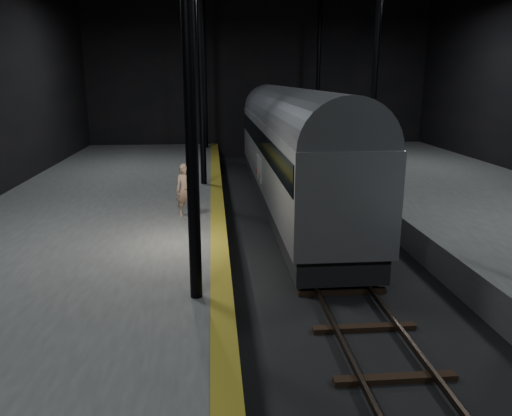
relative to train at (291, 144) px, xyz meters
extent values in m
plane|color=black|center=(0.00, -7.27, -2.85)|extent=(44.00, 44.00, 0.00)
cube|color=#4A4B48|center=(-7.50, -7.27, -2.35)|extent=(9.00, 43.80, 1.00)
cube|color=olive|center=(-3.25, -7.27, -1.85)|extent=(0.50, 43.80, 0.01)
cube|color=#3F3328|center=(-0.72, -7.27, -2.68)|extent=(0.08, 43.00, 0.14)
cube|color=#3F3328|center=(0.72, -7.27, -2.68)|extent=(0.08, 43.00, 0.14)
cube|color=black|center=(0.00, -7.27, -2.79)|extent=(2.40, 42.00, 0.12)
cylinder|color=black|center=(-3.80, -11.27, 3.15)|extent=(0.26, 0.26, 10.00)
cylinder|color=black|center=(-3.80, 0.73, 3.15)|extent=(0.26, 0.26, 10.00)
cylinder|color=black|center=(3.80, 0.73, 3.15)|extent=(0.26, 0.26, 10.00)
cylinder|color=black|center=(-3.80, 12.73, 3.15)|extent=(0.26, 0.26, 10.00)
cylinder|color=black|center=(3.80, 12.73, 3.15)|extent=(0.26, 0.26, 10.00)
cube|color=#9DA0A5|center=(0.00, 0.00, -0.41)|extent=(2.77, 19.12, 2.87)
cube|color=black|center=(0.00, 0.00, -2.21)|extent=(2.53, 18.74, 0.81)
cube|color=black|center=(0.00, 0.00, 0.26)|extent=(2.83, 18.83, 0.86)
cylinder|color=slate|center=(0.00, 0.00, 1.02)|extent=(2.72, 18.93, 2.72)
cube|color=black|center=(0.00, -6.69, -2.56)|extent=(1.72, 2.10, 0.33)
cube|color=black|center=(0.00, 6.69, -2.56)|extent=(1.72, 2.10, 0.33)
cube|color=silver|center=(-1.42, -0.96, -0.99)|extent=(0.04, 0.72, 1.00)
cube|color=silver|center=(-1.42, 0.19, -0.99)|extent=(0.04, 0.72, 1.00)
cylinder|color=#B01516|center=(-1.44, -0.78, -1.23)|extent=(0.03, 0.25, 0.25)
cylinder|color=#B01516|center=(-1.44, 0.36, -1.23)|extent=(0.03, 0.25, 0.25)
imported|color=#A37E64|center=(-4.34, -4.64, -0.94)|extent=(0.74, 0.56, 1.81)
camera|label=1|loc=(-3.38, -21.39, 2.78)|focal=35.00mm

